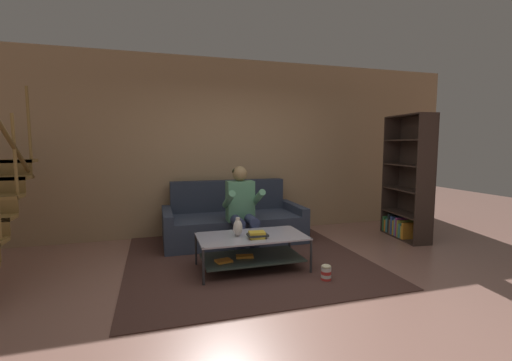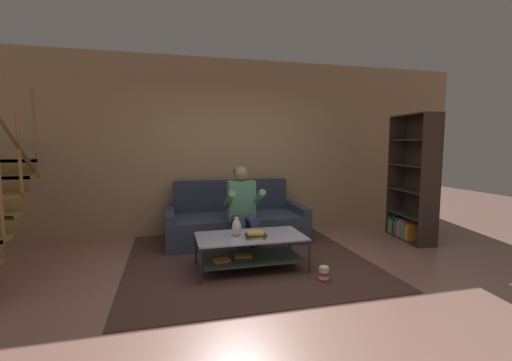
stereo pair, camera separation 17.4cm
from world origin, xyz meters
The scene contains 10 objects.
ground centered at (0.00, 0.00, 0.00)m, with size 16.80×16.80×0.00m, color #A07163.
back_partition centered at (0.00, 2.46, 1.45)m, with size 8.40×0.12×2.90m, color tan.
couch centered at (-0.12, 1.87, 0.29)m, with size 2.11×0.97×0.91m.
person_seated_center centered at (-0.12, 1.29, 0.65)m, with size 0.50×0.58×1.19m.
coffee_table centered at (-0.19, 0.59, 0.28)m, with size 1.28×0.68×0.41m.
area_rug centered at (-0.15, 1.10, 0.01)m, with size 3.00×3.21×0.01m.
vase centered at (-0.35, 0.61, 0.52)m, with size 0.11×0.11×0.22m.
book_stack centered at (-0.15, 0.46, 0.45)m, with size 0.24×0.16×0.08m.
bookshelf centered at (2.60, 1.25, 0.77)m, with size 0.42×0.95×1.95m.
popcorn_tub centered at (0.51, 0.02, 0.09)m, with size 0.11×0.11×0.18m.
Camera 2 is at (-1.11, -3.29, 1.50)m, focal length 24.00 mm.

